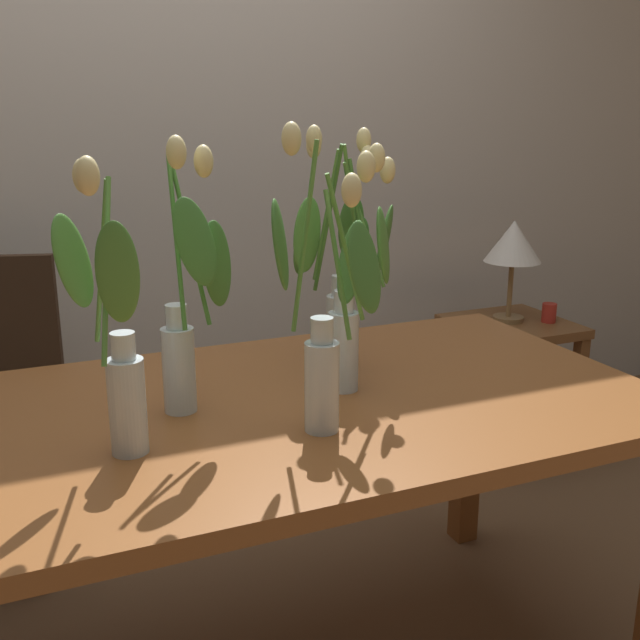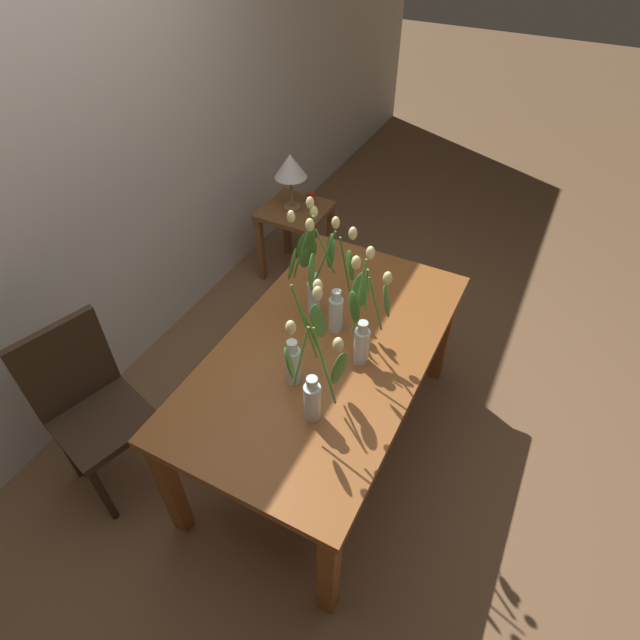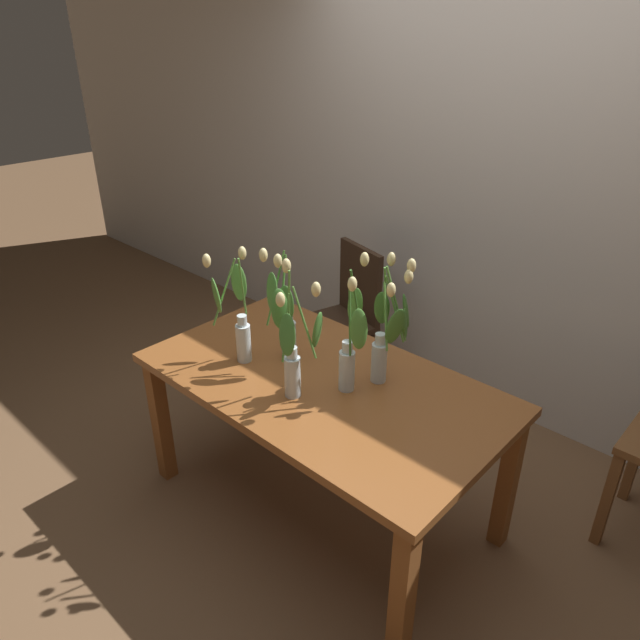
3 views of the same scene
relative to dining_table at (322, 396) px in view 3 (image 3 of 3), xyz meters
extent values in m
plane|color=brown|center=(0.00, 0.00, -0.65)|extent=(18.00, 18.00, 0.00)
cube|color=beige|center=(0.00, 1.40, 0.70)|extent=(9.00, 0.10, 2.70)
cube|color=brown|center=(0.00, 0.00, 0.07)|extent=(1.60, 0.90, 0.04)
cube|color=brown|center=(-0.74, -0.39, -0.30)|extent=(0.07, 0.07, 0.70)
cube|color=brown|center=(0.74, -0.39, -0.30)|extent=(0.07, 0.07, 0.70)
cube|color=brown|center=(-0.74, 0.39, -0.30)|extent=(0.07, 0.07, 0.70)
cube|color=brown|center=(0.74, 0.39, -0.30)|extent=(0.07, 0.07, 0.70)
cylinder|color=silver|center=(-0.01, -0.17, 0.18)|extent=(0.07, 0.07, 0.18)
cylinder|color=silver|center=(-0.01, -0.17, 0.30)|extent=(0.04, 0.04, 0.05)
cylinder|color=silver|center=(-0.01, -0.17, 0.15)|extent=(0.06, 0.06, 0.11)
cylinder|color=#56933D|center=(0.05, -0.16, 0.44)|extent=(0.10, 0.04, 0.29)
ellipsoid|color=#F4E093|center=(0.10, -0.14, 0.60)|extent=(0.04, 0.04, 0.06)
ellipsoid|color=#427F33|center=(0.08, -0.12, 0.41)|extent=(0.07, 0.08, 0.18)
cylinder|color=#56933D|center=(-0.03, -0.16, 0.47)|extent=(0.05, 0.03, 0.36)
ellipsoid|color=#F4E093|center=(-0.05, -0.15, 0.65)|extent=(0.04, 0.04, 0.06)
ellipsoid|color=#427F33|center=(-0.08, -0.16, 0.46)|extent=(0.07, 0.08, 0.17)
cylinder|color=#56933D|center=(0.01, -0.21, 0.43)|extent=(0.03, 0.07, 0.27)
ellipsoid|color=#F4E093|center=(0.02, -0.25, 0.57)|extent=(0.04, 0.04, 0.06)
ellipsoid|color=#427F33|center=(0.05, -0.25, 0.43)|extent=(0.09, 0.07, 0.18)
cylinder|color=silver|center=(0.13, 0.01, 0.18)|extent=(0.07, 0.07, 0.18)
cylinder|color=silver|center=(0.13, 0.01, 0.30)|extent=(0.04, 0.04, 0.05)
cylinder|color=silver|center=(0.13, 0.01, 0.15)|extent=(0.06, 0.06, 0.11)
cylinder|color=#3D752D|center=(0.12, 0.08, 0.47)|extent=(0.03, 0.11, 0.34)
ellipsoid|color=#F4E093|center=(0.11, 0.13, 0.64)|extent=(0.04, 0.04, 0.06)
ellipsoid|color=#4C8E38|center=(0.08, 0.11, 0.43)|extent=(0.09, 0.03, 0.18)
cylinder|color=#3D752D|center=(0.16, -0.01, 0.45)|extent=(0.05, 0.05, 0.31)
ellipsoid|color=#F4E093|center=(0.18, -0.03, 0.61)|extent=(0.04, 0.04, 0.06)
ellipsoid|color=#4C8E38|center=(0.21, -0.01, 0.42)|extent=(0.08, 0.08, 0.17)
cylinder|color=silver|center=(-0.24, 0.03, 0.18)|extent=(0.07, 0.07, 0.18)
cylinder|color=silver|center=(-0.24, 0.03, 0.30)|extent=(0.04, 0.04, 0.05)
cylinder|color=silver|center=(-0.24, 0.03, 0.15)|extent=(0.06, 0.06, 0.11)
cylinder|color=#478433|center=(-0.24, -0.03, 0.46)|extent=(0.02, 0.12, 0.32)
ellipsoid|color=#F4E093|center=(-0.25, -0.09, 0.63)|extent=(0.04, 0.04, 0.06)
ellipsoid|color=#427F33|center=(-0.22, -0.07, 0.46)|extent=(0.10, 0.06, 0.18)
cylinder|color=#478433|center=(-0.21, -0.02, 0.45)|extent=(0.05, 0.09, 0.31)
ellipsoid|color=#F4E093|center=(-0.19, -0.06, 0.61)|extent=(0.04, 0.04, 0.06)
ellipsoid|color=#427F33|center=(-0.17, -0.04, 0.41)|extent=(0.08, 0.05, 0.17)
cylinder|color=silver|center=(-0.37, -0.13, 0.18)|extent=(0.07, 0.07, 0.18)
cylinder|color=silver|center=(-0.37, -0.13, 0.30)|extent=(0.04, 0.04, 0.05)
cylinder|color=silver|center=(-0.37, -0.13, 0.15)|extent=(0.06, 0.06, 0.11)
cylinder|color=#56933D|center=(-0.39, -0.09, 0.44)|extent=(0.04, 0.06, 0.30)
ellipsoid|color=#F4E093|center=(-0.41, -0.07, 0.59)|extent=(0.04, 0.04, 0.06)
ellipsoid|color=#4C8E38|center=(-0.44, -0.07, 0.45)|extent=(0.10, 0.07, 0.18)
cylinder|color=#56933D|center=(-0.40, -0.19, 0.45)|extent=(0.05, 0.12, 0.29)
ellipsoid|color=#F4E093|center=(-0.42, -0.25, 0.60)|extent=(0.04, 0.04, 0.06)
ellipsoid|color=#4C8E38|center=(-0.38, -0.24, 0.45)|extent=(0.08, 0.07, 0.17)
cylinder|color=silver|center=(0.19, 0.16, 0.18)|extent=(0.07, 0.07, 0.18)
cylinder|color=silver|center=(0.19, 0.16, 0.30)|extent=(0.04, 0.04, 0.05)
cylinder|color=silver|center=(0.19, 0.16, 0.15)|extent=(0.06, 0.06, 0.11)
cylinder|color=#56933D|center=(0.23, 0.18, 0.44)|extent=(0.09, 0.05, 0.29)
ellipsoid|color=#F4E093|center=(0.27, 0.20, 0.59)|extent=(0.04, 0.04, 0.06)
ellipsoid|color=#427F33|center=(0.26, 0.23, 0.37)|extent=(0.06, 0.12, 0.18)
cylinder|color=#56933D|center=(0.23, 0.19, 0.46)|extent=(0.09, 0.06, 0.33)
ellipsoid|color=#F4E093|center=(0.27, 0.22, 0.63)|extent=(0.04, 0.04, 0.06)
ellipsoid|color=#427F33|center=(0.25, 0.24, 0.42)|extent=(0.06, 0.11, 0.18)
cylinder|color=#56933D|center=(0.17, 0.21, 0.46)|extent=(0.04, 0.09, 0.32)
ellipsoid|color=#F4E093|center=(0.15, 0.25, 0.62)|extent=(0.04, 0.04, 0.06)
ellipsoid|color=#427F33|center=(0.13, 0.24, 0.39)|extent=(0.09, 0.07, 0.17)
cylinder|color=#56933D|center=(0.23, 0.12, 0.43)|extent=(0.08, 0.07, 0.27)
ellipsoid|color=#F4E093|center=(0.27, 0.09, 0.57)|extent=(0.04, 0.04, 0.06)
ellipsoid|color=#427F33|center=(0.28, 0.12, 0.41)|extent=(0.10, 0.08, 0.18)
cube|color=#382619|center=(-0.66, 0.83, -0.20)|extent=(0.49, 0.49, 0.04)
cylinder|color=#382619|center=(-0.54, 0.62, -0.43)|extent=(0.04, 0.04, 0.43)
cylinder|color=#382619|center=(-0.86, 0.72, -0.43)|extent=(0.04, 0.04, 0.43)
cylinder|color=#382619|center=(-0.45, 0.95, -0.43)|extent=(0.04, 0.04, 0.43)
cylinder|color=#382619|center=(-0.77, 1.04, -0.43)|extent=(0.04, 0.04, 0.43)
cube|color=#382619|center=(-0.61, 1.01, 0.05)|extent=(0.39, 0.14, 0.46)
cube|color=brown|center=(1.08, 0.69, -0.39)|extent=(0.04, 0.04, 0.51)
cube|color=brown|center=(1.08, 1.07, -0.39)|extent=(0.04, 0.04, 0.51)
camera|label=1|loc=(-0.54, -1.42, 0.69)|focal=41.75mm
camera|label=2|loc=(-1.45, -0.72, 1.77)|focal=28.66mm
camera|label=3|loc=(1.45, -1.57, 1.48)|focal=32.61mm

